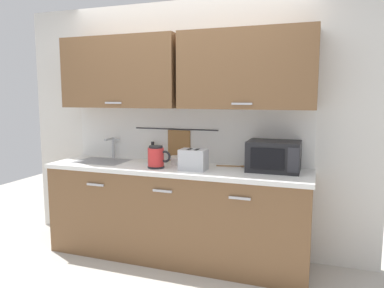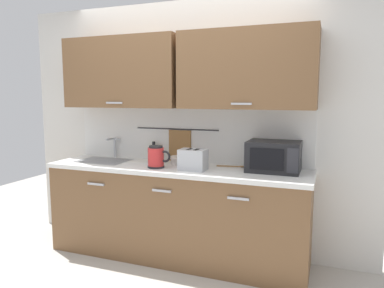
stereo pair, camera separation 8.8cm
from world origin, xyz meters
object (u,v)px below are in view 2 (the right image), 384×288
Objects in this scene: microwave at (274,156)px; electric_kettle at (156,157)px; mug_near_sink at (154,158)px; mixing_bowl at (180,160)px; toaster at (193,160)px; dish_soap_bottle at (154,152)px; wooden_spoon at (235,166)px.

electric_kettle is at bearing -168.06° from microwave.
electric_kettle is 0.26m from mug_near_sink.
mixing_bowl is at bearing 3.56° from mug_near_sink.
toaster is at bearing -44.33° from mixing_bowl.
dish_soap_bottle is at bearing 118.52° from mug_near_sink.
mug_near_sink is 0.53m from toaster.
electric_kettle is 1.06× the size of mixing_bowl.
microwave is 2.15× the size of mixing_bowl.
toaster is at bearing -139.41° from wooden_spoon.
microwave is 0.72m from toaster.
mug_near_sink is at bearing -174.94° from wooden_spoon.
toaster is (0.56, -0.33, 0.01)m from dish_soap_bottle.
electric_kettle is at bearing -119.42° from mixing_bowl.
wooden_spoon is at bearing 5.80° from mixing_bowl.
microwave reaches higher than wooden_spoon.
mug_near_sink reaches higher than mixing_bowl.
toaster reaches higher than mixing_bowl.
dish_soap_bottle is (-1.25, 0.12, -0.05)m from microwave.
electric_kettle is at bearing -58.84° from mug_near_sink.
mixing_bowl is 0.55m from wooden_spoon.
mug_near_sink is (-0.13, 0.22, -0.05)m from electric_kettle.
electric_kettle is at bearing -156.54° from wooden_spoon.
electric_kettle is 0.74m from wooden_spoon.
toaster is (0.22, -0.22, 0.05)m from mixing_bowl.
toaster is 0.43m from wooden_spoon.
dish_soap_bottle reaches higher than wooden_spoon.
toaster is (-0.69, -0.20, -0.04)m from microwave.
mixing_bowl reaches higher than wooden_spoon.
toaster is at bearing 3.28° from electric_kettle.
mug_near_sink is 0.27m from mixing_bowl.
mug_near_sink is 0.82m from wooden_spoon.
microwave is 0.92m from mixing_bowl.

